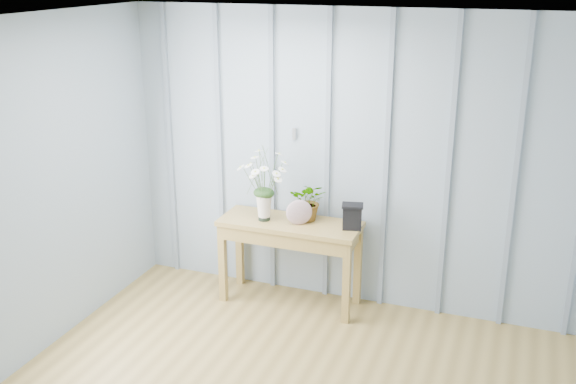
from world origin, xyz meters
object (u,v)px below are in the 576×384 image
at_px(daisy_vase, 264,176).
at_px(felt_disc_vessel, 299,212).
at_px(carved_box, 352,216).
at_px(sideboard, 290,234).

relative_size(daisy_vase, felt_disc_vessel, 2.86).
height_order(daisy_vase, felt_disc_vessel, daisy_vase).
relative_size(daisy_vase, carved_box, 2.98).
xyz_separation_m(sideboard, carved_box, (0.53, 0.03, 0.22)).
distance_m(sideboard, felt_disc_vessel, 0.25).
height_order(sideboard, daisy_vase, daisy_vase).
xyz_separation_m(sideboard, felt_disc_vessel, (0.09, -0.04, 0.22)).
distance_m(sideboard, daisy_vase, 0.55).
bearing_deg(felt_disc_vessel, sideboard, 131.23).
relative_size(sideboard, felt_disc_vessel, 5.47).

